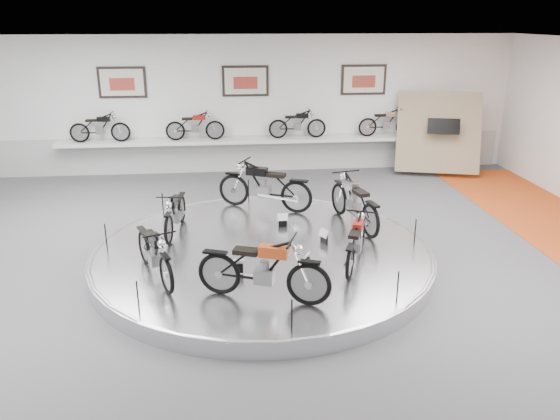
{
  "coord_description": "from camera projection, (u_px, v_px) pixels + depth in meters",
  "views": [
    {
      "loc": [
        -0.64,
        -9.2,
        4.44
      ],
      "look_at": [
        0.36,
        0.6,
        0.95
      ],
      "focal_mm": 35.0,
      "sensor_mm": 36.0,
      "label": 1
    }
  ],
  "objects": [
    {
      "name": "bike_d",
      "position": [
        154.0,
        252.0,
        9.05
      ],
      "size": [
        1.14,
        1.68,
        0.93
      ],
      "primitive_type": null,
      "rotation": [
        0.0,
        0.0,
        5.12
      ],
      "color": "black",
      "rests_on": "display_platform"
    },
    {
      "name": "shelf_bike_c",
      "position": [
        297.0,
        126.0,
        16.13
      ],
      "size": [
        1.22,
        0.43,
        0.73
      ],
      "primitive_type": null,
      "color": "black",
      "rests_on": "shelf"
    },
    {
      "name": "bike_e",
      "position": [
        263.0,
        268.0,
        8.3
      ],
      "size": [
        1.91,
        1.23,
        1.06
      ],
      "primitive_type": null,
      "rotation": [
        0.0,
        0.0,
        5.93
      ],
      "color": "#B94116",
      "rests_on": "display_platform"
    },
    {
      "name": "bike_c",
      "position": [
        175.0,
        212.0,
        10.97
      ],
      "size": [
        0.74,
        1.58,
        0.89
      ],
      "primitive_type": null,
      "rotation": [
        0.0,
        0.0,
        4.58
      ],
      "color": "black",
      "rests_on": "display_platform"
    },
    {
      "name": "bike_b",
      "position": [
        264.0,
        185.0,
        12.29
      ],
      "size": [
        2.02,
        1.44,
        1.13
      ],
      "primitive_type": null,
      "rotation": [
        0.0,
        0.0,
        2.7
      ],
      "color": "black",
      "rests_on": "display_platform"
    },
    {
      "name": "poster_center",
      "position": [
        245.0,
        81.0,
        15.8
      ],
      "size": [
        1.35,
        0.06,
        0.88
      ],
      "primitive_type": "cube",
      "color": "beige",
      "rests_on": "wall_back"
    },
    {
      "name": "ceiling",
      "position": [
        262.0,
        46.0,
        8.84
      ],
      "size": [
        16.0,
        16.0,
        0.0
      ],
      "primitive_type": "plane",
      "rotation": [
        3.14,
        0.0,
        0.0
      ],
      "color": "white",
      "rests_on": "wall_back"
    },
    {
      "name": "bike_f",
      "position": [
        356.0,
        241.0,
        9.54
      ],
      "size": [
        1.08,
        1.6,
        0.89
      ],
      "primitive_type": null,
      "rotation": [
        0.0,
        0.0,
        7.46
      ],
      "color": "maroon",
      "rests_on": "display_platform"
    },
    {
      "name": "display_panel",
      "position": [
        438.0,
        132.0,
        16.01
      ],
      "size": [
        2.56,
        1.52,
        2.3
      ],
      "primitive_type": "cube",
      "rotation": [
        -0.35,
        0.0,
        -0.26
      ],
      "color": "gray",
      "rests_on": "floor"
    },
    {
      "name": "wall_back",
      "position": [
        246.0,
        105.0,
        16.07
      ],
      "size": [
        16.0,
        0.0,
        16.0
      ],
      "primitive_type": "plane",
      "rotation": [
        1.57,
        0.0,
        0.0
      ],
      "color": "white",
      "rests_on": "floor"
    },
    {
      "name": "shelf",
      "position": [
        247.0,
        141.0,
        16.12
      ],
      "size": [
        11.0,
        0.55,
        0.1
      ],
      "primitive_type": "cube",
      "color": "silver",
      "rests_on": "wall_back"
    },
    {
      "name": "shelf_bike_d",
      "position": [
        386.0,
        124.0,
        16.39
      ],
      "size": [
        1.22,
        0.43,
        0.73
      ],
      "primitive_type": null,
      "color": "#A7A8AC",
      "rests_on": "shelf"
    },
    {
      "name": "dado_band",
      "position": [
        247.0,
        153.0,
        16.54
      ],
      "size": [
        15.68,
        0.04,
        1.1
      ],
      "primitive_type": "cube",
      "color": "#BCBCBA",
      "rests_on": "floor"
    },
    {
      "name": "platform_rim",
      "position": [
        263.0,
        250.0,
        10.36
      ],
      "size": [
        6.4,
        6.4,
        0.1
      ],
      "primitive_type": "torus",
      "color": "#B2B2BA",
      "rests_on": "display_platform"
    },
    {
      "name": "display_platform",
      "position": [
        263.0,
        256.0,
        10.4
      ],
      "size": [
        6.4,
        6.4,
        0.3
      ],
      "primitive_type": "cylinder",
      "color": "silver",
      "rests_on": "floor"
    },
    {
      "name": "bike_a",
      "position": [
        354.0,
        201.0,
        11.33
      ],
      "size": [
        1.05,
        1.93,
        1.08
      ],
      "primitive_type": null,
      "rotation": [
        0.0,
        0.0,
        1.8
      ],
      "color": "#A7A8AC",
      "rests_on": "display_platform"
    },
    {
      "name": "poster_left",
      "position": [
        122.0,
        82.0,
        15.47
      ],
      "size": [
        1.35,
        0.06,
        0.88
      ],
      "primitive_type": "cube",
      "color": "beige",
      "rests_on": "wall_back"
    },
    {
      "name": "floor",
      "position": [
        264.0,
        269.0,
        10.17
      ],
      "size": [
        16.0,
        16.0,
        0.0
      ],
      "primitive_type": "plane",
      "color": "#515153",
      "rests_on": "ground"
    },
    {
      "name": "shelf_bike_a",
      "position": [
        100.0,
        130.0,
        15.58
      ],
      "size": [
        1.22,
        0.43,
        0.73
      ],
      "primitive_type": null,
      "color": "black",
      "rests_on": "shelf"
    },
    {
      "name": "shelf_bike_b",
      "position": [
        195.0,
        128.0,
        15.84
      ],
      "size": [
        1.22,
        0.43,
        0.73
      ],
      "primitive_type": null,
      "color": "maroon",
      "rests_on": "shelf"
    },
    {
      "name": "poster_right",
      "position": [
        364.0,
        80.0,
        16.13
      ],
      "size": [
        1.35,
        0.06,
        0.88
      ],
      "primitive_type": "cube",
      "color": "beige",
      "rests_on": "wall_back"
    }
  ]
}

